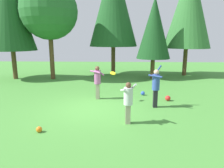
# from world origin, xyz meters

# --- Properties ---
(ground_plane) EXTENTS (40.00, 40.00, 0.00)m
(ground_plane) POSITION_xyz_m (0.00, 0.00, 0.00)
(ground_plane) COLOR #478C38
(person_thrower) EXTENTS (0.65, 0.63, 1.97)m
(person_thrower) POSITION_xyz_m (2.98, 0.39, 1.07)
(person_thrower) COLOR black
(person_thrower) RESTS_ON ground_plane
(person_catcher) EXTENTS (0.75, 0.71, 1.76)m
(person_catcher) POSITION_xyz_m (0.15, 1.67, 1.05)
(person_catcher) COLOR gray
(person_catcher) RESTS_ON ground_plane
(person_bystander) EXTENTS (0.59, 0.63, 1.59)m
(person_bystander) POSITION_xyz_m (1.64, -1.58, 0.94)
(person_bystander) COLOR gray
(person_bystander) RESTS_ON ground_plane
(frisbee) EXTENTS (0.35, 0.34, 0.15)m
(frisbee) POSITION_xyz_m (0.97, 1.21, 1.47)
(frisbee) COLOR yellow
(ball_red) EXTENTS (0.28, 0.28, 0.28)m
(ball_red) POSITION_xyz_m (3.81, 1.45, 0.14)
(ball_red) COLOR red
(ball_red) RESTS_ON ground_plane
(ball_orange) EXTENTS (0.20, 0.20, 0.20)m
(ball_orange) POSITION_xyz_m (-1.43, -2.48, 0.10)
(ball_orange) COLOR orange
(ball_orange) RESTS_ON ground_plane
(ball_blue) EXTENTS (0.23, 0.23, 0.23)m
(ball_blue) POSITION_xyz_m (2.63, 2.50, 0.11)
(ball_blue) COLOR blue
(ball_blue) RESTS_ON ground_plane
(tree_center) EXTENTS (4.10, 4.10, 9.80)m
(tree_center) POSITION_xyz_m (0.71, 9.40, 6.14)
(tree_center) COLOR brown
(tree_center) RESTS_ON ground_plane
(tree_far_right) EXTENTS (3.87, 3.87, 9.24)m
(tree_far_right) POSITION_xyz_m (6.96, 9.34, 5.78)
(tree_far_right) COLOR brown
(tree_far_right) RESTS_ON ground_plane
(tree_right) EXTENTS (2.64, 2.64, 6.31)m
(tree_right) POSITION_xyz_m (3.93, 7.74, 3.94)
(tree_right) COLOR brown
(tree_right) RESTS_ON ground_plane
(tree_left) EXTENTS (4.29, 4.29, 7.34)m
(tree_left) POSITION_xyz_m (-4.04, 7.20, 5.17)
(tree_left) COLOR brown
(tree_left) RESTS_ON ground_plane
(tree_far_left) EXTENTS (3.68, 3.68, 8.79)m
(tree_far_left) POSITION_xyz_m (-7.08, 7.16, 5.50)
(tree_far_left) COLOR brown
(tree_far_left) RESTS_ON ground_plane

